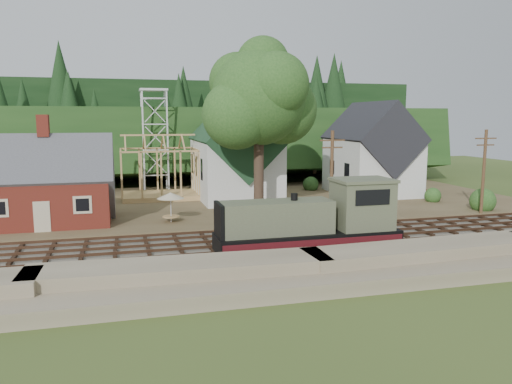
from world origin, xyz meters
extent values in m
plane|color=#384C1E|center=(0.00, 0.00, 0.00)|extent=(140.00, 140.00, 0.00)
cube|color=#7F7259|center=(0.00, -8.50, 0.00)|extent=(64.00, 5.00, 1.60)
cube|color=#726B5B|center=(0.00, 0.00, 0.08)|extent=(64.00, 11.00, 0.16)
cube|color=brown|center=(0.00, 18.00, 0.15)|extent=(64.00, 26.00, 0.30)
cube|color=#1E3F19|center=(0.00, 42.00, 0.00)|extent=(70.00, 28.96, 12.74)
cube|color=black|center=(0.00, 58.00, 0.00)|extent=(80.00, 20.00, 12.00)
cube|color=#5E2215|center=(-16.00, 11.00, 2.20)|extent=(10.00, 7.00, 3.80)
cube|color=#4C4C51|center=(-16.00, 11.00, 4.10)|extent=(10.80, 7.41, 7.41)
cube|color=#5E2215|center=(-16.00, 11.00, 8.40)|extent=(0.90, 0.90, 1.80)
cube|color=beige|center=(-16.00, 7.48, 1.50)|extent=(1.20, 0.06, 2.40)
cube|color=silver|center=(2.00, 20.00, 3.50)|extent=(8.00, 12.00, 6.40)
cube|color=#1B3C23|center=(2.00, 20.00, 6.70)|extent=(8.40, 12.96, 8.40)
cube|color=silver|center=(2.00, 14.00, 8.70)|extent=(2.40, 2.40, 4.00)
cone|color=#1B3C23|center=(2.00, 14.00, 12.00)|extent=(5.37, 5.37, 2.60)
cube|color=silver|center=(18.00, 19.00, 3.50)|extent=(8.00, 10.00, 6.40)
cube|color=black|center=(18.00, 19.00, 6.70)|extent=(8.40, 10.80, 8.40)
cube|color=tan|center=(-6.00, 22.00, 0.55)|extent=(8.00, 6.00, 0.50)
cube|color=tan|center=(-6.00, 22.00, 7.20)|extent=(8.00, 0.18, 0.18)
cube|color=silver|center=(-7.40, 26.60, 6.30)|extent=(0.18, 0.18, 12.00)
cube|color=silver|center=(-4.60, 26.60, 6.30)|extent=(0.18, 0.18, 12.00)
cube|color=silver|center=(-7.40, 29.40, 6.30)|extent=(0.18, 0.18, 12.00)
cube|color=silver|center=(-4.60, 29.40, 6.30)|extent=(0.18, 0.18, 12.00)
cube|color=silver|center=(-6.00, 28.00, 12.30)|extent=(3.20, 3.20, 0.25)
cylinder|color=#38281E|center=(2.00, 10.00, 4.30)|extent=(0.90, 0.90, 8.00)
sphere|color=#244D1D|center=(2.00, 10.00, 10.80)|extent=(8.40, 8.40, 8.40)
sphere|color=#244D1D|center=(4.50, 11.00, 9.80)|extent=(6.40, 6.40, 6.40)
sphere|color=#244D1D|center=(-0.20, 9.20, 9.30)|extent=(6.00, 6.00, 6.00)
cylinder|color=#4C331E|center=(7.00, 5.20, 4.00)|extent=(0.28, 0.28, 8.00)
cube|color=#4C331E|center=(7.00, 5.20, 7.20)|extent=(2.20, 0.12, 0.12)
cube|color=#4C331E|center=(7.00, 5.20, 6.60)|extent=(1.80, 0.12, 0.12)
cylinder|color=#4C331E|center=(22.00, 5.20, 4.00)|extent=(0.28, 0.28, 8.00)
cube|color=#4C331E|center=(22.00, 5.20, 7.20)|extent=(2.20, 0.12, 0.12)
cube|color=#4C331E|center=(22.00, 5.20, 6.60)|extent=(1.80, 0.12, 0.12)
cube|color=black|center=(1.83, -3.00, 0.34)|extent=(12.14, 2.53, 0.35)
cube|color=black|center=(1.83, -3.00, 1.07)|extent=(12.14, 2.93, 1.11)
cube|color=#4F523C|center=(-0.40, -3.00, 2.68)|extent=(7.28, 2.33, 2.12)
cube|color=#4F523C|center=(5.67, -3.00, 3.24)|extent=(3.64, 2.83, 3.24)
cube|color=#4F523C|center=(5.67, -3.00, 4.91)|extent=(3.84, 3.03, 0.20)
cube|color=black|center=(5.67, -4.44, 3.95)|extent=(2.43, 0.06, 1.01)
cube|color=#4A1014|center=(1.83, -4.49, 1.07)|extent=(12.14, 0.04, 0.71)
cube|color=#4A1014|center=(1.83, -1.51, 1.07)|extent=(12.14, 0.04, 0.71)
cylinder|color=black|center=(0.82, -3.00, 3.85)|extent=(0.45, 0.45, 0.71)
imported|color=#5698B9|center=(-13.06, 11.07, 0.88)|extent=(2.11, 3.65, 1.17)
imported|color=red|center=(22.21, 15.00, 0.83)|extent=(4.16, 3.50, 1.06)
cylinder|color=silver|center=(-6.04, 8.78, 1.44)|extent=(0.10, 0.10, 2.27)
cylinder|color=tan|center=(-6.04, 8.78, 0.76)|extent=(1.45, 1.45, 0.08)
cone|color=beige|center=(-6.04, 8.78, 2.57)|extent=(2.27, 2.27, 0.52)
camera|label=1|loc=(-9.85, -33.13, 9.03)|focal=35.00mm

